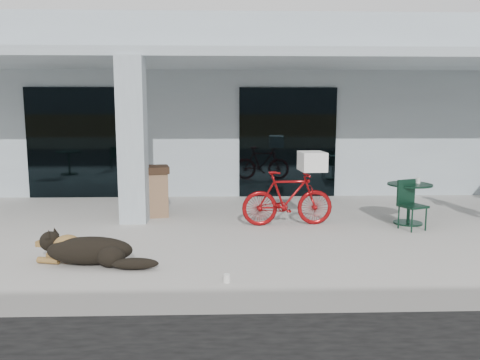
{
  "coord_description": "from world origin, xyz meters",
  "views": [
    {
      "loc": [
        0.25,
        -6.6,
        2.08
      ],
      "look_at": [
        0.49,
        0.92,
        1.0
      ],
      "focal_mm": 35.0,
      "sensor_mm": 36.0,
      "label": 1
    }
  ],
  "objects_px": {
    "dog": "(90,249)",
    "cafe_table_far": "(409,204)",
    "bicycle": "(288,198)",
    "trash_receptacle": "(154,191)",
    "cafe_chair_far_a": "(413,205)"
  },
  "relations": [
    {
      "from": "dog",
      "to": "cafe_table_far",
      "type": "distance_m",
      "value": 5.79
    },
    {
      "from": "bicycle",
      "to": "dog",
      "type": "xyz_separation_m",
      "value": [
        -3.02,
        -2.2,
        -0.28
      ]
    },
    {
      "from": "trash_receptacle",
      "to": "cafe_chair_far_a",
      "type": "bearing_deg",
      "value": -15.15
    },
    {
      "from": "cafe_table_far",
      "to": "cafe_chair_far_a",
      "type": "relative_size",
      "value": 0.92
    },
    {
      "from": "bicycle",
      "to": "trash_receptacle",
      "type": "xyz_separation_m",
      "value": [
        -2.6,
        0.9,
        -0.0
      ]
    },
    {
      "from": "trash_receptacle",
      "to": "bicycle",
      "type": "bearing_deg",
      "value": -19.08
    },
    {
      "from": "cafe_table_far",
      "to": "trash_receptacle",
      "type": "height_order",
      "value": "trash_receptacle"
    },
    {
      "from": "cafe_table_far",
      "to": "bicycle",
      "type": "bearing_deg",
      "value": -178.72
    },
    {
      "from": "dog",
      "to": "cafe_table_far",
      "type": "bearing_deg",
      "value": 36.3
    },
    {
      "from": "dog",
      "to": "cafe_table_far",
      "type": "height_order",
      "value": "cafe_table_far"
    },
    {
      "from": "bicycle",
      "to": "cafe_chair_far_a",
      "type": "xyz_separation_m",
      "value": [
        2.2,
        -0.4,
        -0.07
      ]
    },
    {
      "from": "dog",
      "to": "cafe_chair_far_a",
      "type": "bearing_deg",
      "value": 32.42
    },
    {
      "from": "cafe_table_far",
      "to": "trash_receptacle",
      "type": "xyz_separation_m",
      "value": [
        -4.91,
        0.85,
        0.13
      ]
    },
    {
      "from": "bicycle",
      "to": "trash_receptacle",
      "type": "distance_m",
      "value": 2.75
    },
    {
      "from": "cafe_table_far",
      "to": "dog",
      "type": "bearing_deg",
      "value": -157.07
    }
  ]
}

